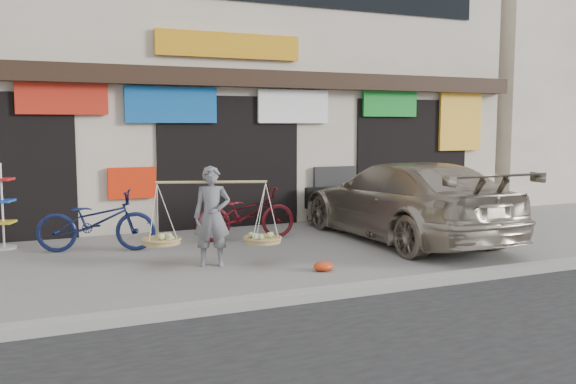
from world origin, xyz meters
name	(u,v)px	position (x,y,z in m)	size (l,w,h in m)	color
ground	(300,261)	(0.00, 0.00, 0.00)	(70.00, 70.00, 0.00)	gray
kerb	(366,288)	(0.00, -2.00, 0.06)	(70.00, 0.25, 0.12)	gray
shophouse_block	(192,70)	(0.00, 6.42, 3.45)	(14.00, 6.32, 7.00)	beige
neighbor_east	(574,93)	(13.50, 7.00, 3.20)	(12.00, 7.00, 6.40)	beige
street_vendor	(212,221)	(-1.34, 0.23, 0.69)	(1.98, 1.06, 1.50)	slate
bike_0	(96,221)	(-2.83, 2.01, 0.51)	(0.68, 1.94, 1.02)	#111A3F
bike_2	(246,213)	(-0.17, 2.02, 0.49)	(0.65, 1.87, 0.98)	#5B0F15
suv	(403,201)	(2.50, 0.89, 0.72)	(2.11, 5.03, 1.45)	#A39683
display_rack	(3,214)	(-4.26, 2.87, 0.59)	(0.45, 0.45, 1.47)	silver
red_bag	(323,266)	(0.04, -0.74, 0.07)	(0.31, 0.25, 0.14)	red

